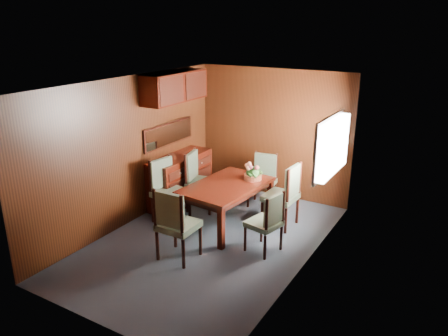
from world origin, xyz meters
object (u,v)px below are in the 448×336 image
Objects in this scene: dining_table at (226,190)px; sideboard at (180,179)px; chair_right_near at (268,220)px; flower_centerpiece at (253,171)px; chair_left_near at (167,187)px; chair_head at (175,221)px.

sideboard is at bearing 168.35° from dining_table.
dining_table is at bearing 76.21° from chair_right_near.
flower_centerpiece is (-0.70, 0.89, 0.35)m from chair_right_near.
sideboard is 1.26m from dining_table.
sideboard is at bearing 81.03° from chair_right_near.
chair_left_near is 1.91m from chair_right_near.
chair_right_near is at bearing 93.17° from chair_left_near.
chair_head reaches higher than flower_centerpiece.
chair_right_near is 2.94× the size of flower_centerpiece.
sideboard is 1.51m from flower_centerpiece.
chair_left_near reaches higher than chair_head.
chair_left_near is 1.00× the size of chair_head.
chair_left_near is 1.45m from flower_centerpiece.
chair_head is at bearing 49.41° from chair_left_near.
sideboard is at bearing -178.20° from flower_centerpiece.
flower_centerpiece is at bearing 63.07° from dining_table.
flower_centerpiece is (0.26, 0.41, 0.25)m from dining_table.
chair_right_near is 1.18m from flower_centerpiece.
flower_centerpiece is at bearing 1.80° from sideboard.
chair_right_near is (1.90, -0.13, -0.08)m from chair_left_near.
chair_right_near is (2.15, -0.84, 0.07)m from sideboard.
chair_left_near reaches higher than chair_right_near.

